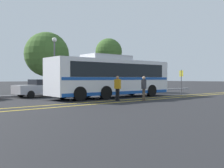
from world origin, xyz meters
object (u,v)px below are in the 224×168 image
Objects in this scene: tree_0 at (47,54)px; bus_stop_sign at (181,79)px; pedestrian_1 at (118,87)px; parked_car_1 at (42,88)px; pedestrian_0 at (144,87)px; transit_bus at (112,76)px; street_lamp at (54,55)px; tree_1 at (109,52)px.

bus_stop_sign is at bearing -56.30° from tree_0.
bus_stop_sign is (8.84, 0.95, 0.49)m from pedestrian_1.
parked_car_1 is 8.90m from pedestrian_0.
pedestrian_1 is 13.09m from tree_0.
pedestrian_0 is 0.73× the size of bus_stop_sign.
transit_bus is 3.14m from pedestrian_1.
street_lamp is 3.41m from tree_0.
bus_stop_sign is at bearing -80.62° from tree_1.
bus_stop_sign is 14.34m from tree_0.
street_lamp is (-1.26, 10.48, 2.88)m from pedestrian_0.
parked_car_1 is 2.62× the size of pedestrian_0.
street_lamp is at bearing -48.04° from parked_car_1.
parked_car_1 is at bearing -120.30° from tree_0.
tree_1 is (7.38, 9.82, 3.61)m from pedestrian_1.
tree_0 reaches higher than pedestrian_1.
pedestrian_1 is 0.74× the size of bus_stop_sign.
parked_car_1 is at bearing -116.77° from bus_stop_sign.
street_lamp is (0.20, 9.37, 2.87)m from pedestrian_1.
transit_bus is 6.41× the size of pedestrian_1.
bus_stop_sign is at bearing 78.84° from transit_bus.
pedestrian_0 is at bearing -88.23° from tree_0.
transit_bus is 7.29m from street_lamp.
pedestrian_0 is at bearing -83.16° from street_lamp.
tree_1 reaches higher than transit_bus.
tree_0 is (-0.64, 10.11, 2.42)m from transit_bus.
tree_0 is at bearing -144.81° from bus_stop_sign.
tree_1 is (7.18, 0.45, 0.74)m from street_lamp.
transit_bus reaches higher than pedestrian_0.
tree_1 reaches higher than pedestrian_0.
tree_1 is (5.71, 7.26, 2.87)m from transit_bus.
pedestrian_1 is 0.28× the size of tree_1.
transit_bus is at bearing 135.59° from pedestrian_1.
street_lamp is (-8.65, 8.43, 2.37)m from bus_stop_sign.
street_lamp reaches higher than bus_stop_sign.
pedestrian_1 is (-1.46, 1.11, 0.02)m from pedestrian_0.
parked_car_1 is at bearing -136.30° from transit_bus.
transit_bus is at bearing 64.81° from pedestrian_0.
pedestrian_1 reaches higher than parked_car_1.
parked_car_1 is 2.58× the size of pedestrian_1.
transit_bus is 9.68m from tree_1.
pedestrian_0 is 14.14m from tree_0.
pedestrian_1 is at bearing -163.62° from parked_car_1.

